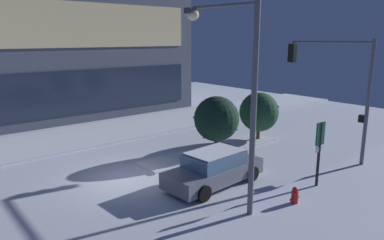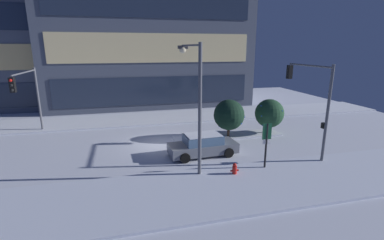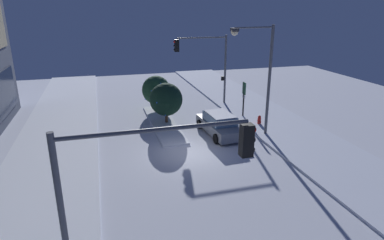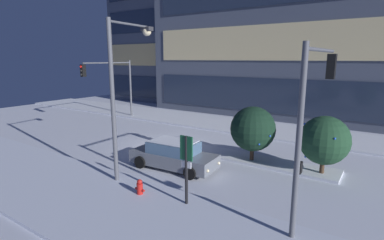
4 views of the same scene
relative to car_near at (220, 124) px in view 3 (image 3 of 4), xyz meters
name	(u,v)px [view 3 (image 3 of 4)]	position (x,y,z in m)	size (l,w,h in m)	color
ground	(188,153)	(-2.57, 3.00, -0.71)	(52.00, 52.00, 0.00)	silver
curb_strip_near	(301,139)	(-2.57, -4.85, -0.64)	(52.00, 5.20, 0.14)	silver
curb_strip_far	(49,168)	(-2.57, 10.85, -0.64)	(52.00, 5.20, 0.14)	silver
median_strip	(163,123)	(3.11, 3.40, -0.64)	(9.00, 1.80, 0.14)	silver
car_near	(220,124)	(0.00, 0.00, 0.00)	(4.81, 2.25, 1.49)	slate
traffic_light_corner_near_right	(206,58)	(7.03, -1.25, 3.55)	(0.32, 4.76, 6.19)	#565960
traffic_light_corner_far_left	(149,177)	(-12.18, 6.66, 3.24)	(0.32, 5.68, 5.52)	#565960
street_lamp_arched	(259,66)	(-1.17, -2.15, 4.15)	(0.71, 3.06, 7.41)	#565960
fire_hydrant	(259,121)	(0.87, -3.49, -0.34)	(0.48, 0.26, 0.78)	red
parking_info_sign	(244,95)	(2.98, -3.10, 1.13)	(0.55, 0.12, 2.87)	black
decorated_tree_median	(166,99)	(3.08, 3.13, 1.21)	(2.47, 2.47, 3.16)	#473323
decorated_tree_left_of_median	(156,90)	(6.73, 3.25, 1.10)	(2.39, 2.39, 3.01)	#473323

